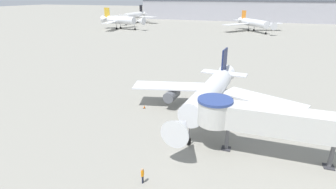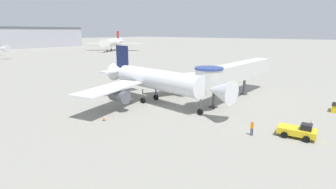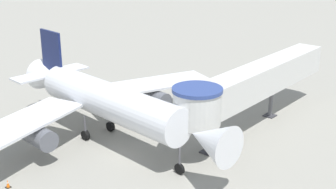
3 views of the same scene
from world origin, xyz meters
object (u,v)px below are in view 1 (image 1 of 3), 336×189
traffic_cone_port_wing (144,107)px  ground_crew_marshaller (143,175)px  background_jet_black_tail (134,15)px  main_airplane (210,93)px  background_jet_orange_tail (254,23)px  background_jet_gold_tail (121,20)px  jet_bridge (289,123)px  traffic_cone_starboard_wing (283,135)px

traffic_cone_port_wing → ground_crew_marshaller: size_ratio=0.37×
background_jet_black_tail → traffic_cone_port_wing: bearing=-62.9°
main_airplane → background_jet_orange_tail: bearing=93.5°
traffic_cone_port_wing → background_jet_gold_tail: 108.51m
traffic_cone_port_wing → background_jet_gold_tail: bearing=120.6°
main_airplane → jet_bridge: size_ratio=1.17×
traffic_cone_port_wing → ground_crew_marshaller: ground_crew_marshaller is taller
main_airplane → traffic_cone_port_wing: (-10.61, -0.51, -3.47)m
main_airplane → ground_crew_marshaller: main_airplane is taller
background_jet_gold_tail → background_jet_black_tail: size_ratio=0.84×
ground_crew_marshaller → background_jet_orange_tail: 123.34m
background_jet_black_tail → background_jet_gold_tail: bearing=-75.6°
jet_bridge → main_airplane: bearing=140.1°
ground_crew_marshaller → background_jet_black_tail: size_ratio=0.05×
main_airplane → jet_bridge: (10.13, -8.50, 0.86)m
jet_bridge → ground_crew_marshaller: jet_bridge is taller
ground_crew_marshaller → background_jet_orange_tail: (5.85, 123.15, 3.34)m
main_airplane → traffic_cone_port_wing: size_ratio=42.97×
ground_crew_marshaller → background_jet_gold_tail: 126.76m
traffic_cone_starboard_wing → traffic_cone_port_wing: bearing=173.1°
background_jet_gold_tail → ground_crew_marshaller: bearing=-142.7°
ground_crew_marshaller → main_airplane: bearing=-11.6°
traffic_cone_starboard_wing → background_jet_black_tail: (-84.33, 128.77, 4.53)m
jet_bridge → background_jet_black_tail: (-84.07, 134.22, 0.18)m
background_jet_gold_tail → traffic_cone_port_wing: bearing=-141.7°
traffic_cone_port_wing → background_jet_black_tail: bearing=116.6°
background_jet_orange_tail → main_airplane: bearing=-125.7°
jet_bridge → background_jet_orange_tail: 114.51m
traffic_cone_port_wing → background_jet_black_tail: size_ratio=0.02×
main_airplane → background_jet_orange_tail: size_ratio=0.94×
main_airplane → traffic_cone_port_wing: 11.17m
jet_bridge → traffic_cone_starboard_wing: size_ratio=38.35×
traffic_cone_starboard_wing → ground_crew_marshaller: ground_crew_marshaller is taller
background_jet_gold_tail → main_airplane: bearing=-136.9°
main_airplane → background_jet_black_tail: size_ratio=0.84×
traffic_cone_starboard_wing → ground_crew_marshaller: 19.83m
main_airplane → background_jet_gold_tail: size_ratio=1.00×
main_airplane → traffic_cone_starboard_wing: main_airplane is taller
main_airplane → background_jet_gold_tail: 113.77m
traffic_cone_port_wing → background_jet_gold_tail: background_jet_gold_tail is taller
traffic_cone_port_wing → background_jet_gold_tail: (-55.15, 93.34, 4.55)m
main_airplane → traffic_cone_starboard_wing: 11.37m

